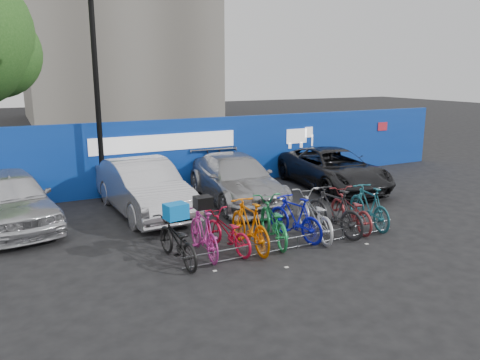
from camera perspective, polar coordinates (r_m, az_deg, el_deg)
ground at (r=11.37m, az=5.35°, el=-7.31°), size 100.00×100.00×0.00m
hoarding at (r=16.30m, az=-5.73°, el=3.31°), size 22.00×0.18×2.40m
lamppost at (r=14.65m, az=-17.02°, el=9.86°), size 0.25×0.50×6.11m
bike_rack at (r=10.84m, az=7.06°, el=-7.47°), size 5.60×0.03×0.30m
car_0 at (r=13.39m, az=-26.24°, el=-2.11°), size 2.57×4.68×1.51m
car_1 at (r=13.52m, az=-11.68°, el=-0.86°), size 1.91×4.69×1.51m
car_2 at (r=14.46m, az=-0.50°, el=0.12°), size 2.44×5.06×1.42m
car_3 at (r=16.47m, az=11.27°, el=1.36°), size 2.75×5.09×1.36m
bike_0 at (r=9.98m, az=-7.71°, el=-7.35°), size 0.79×1.89×0.97m
bike_1 at (r=10.27m, az=-4.46°, el=-6.36°), size 0.61×1.82×1.08m
bike_2 at (r=10.53m, az=-1.54°, el=-6.34°), size 0.88×1.78×0.90m
bike_3 at (r=10.58m, az=1.19°, el=-5.50°), size 0.59×1.94×1.16m
bike_4 at (r=11.07m, az=4.02°, el=-4.99°), size 1.13×2.10×1.05m
bike_5 at (r=11.31m, az=6.73°, el=-4.59°), size 0.86×1.84×1.07m
bike_6 at (r=11.54m, az=8.99°, el=-4.24°), size 1.15×2.19×1.09m
bike_7 at (r=11.81m, az=11.39°, el=-3.72°), size 0.80×2.01×1.18m
bike_8 at (r=12.30m, az=13.30°, el=-3.57°), size 0.91×1.97×1.00m
bike_9 at (r=12.57m, az=15.46°, el=-3.10°), size 0.78×1.89×1.10m
cargo_crate at (r=9.78m, az=-7.83°, el=-3.79°), size 0.50×0.41×0.33m
cargo_topcase at (r=10.07m, az=-4.53°, el=-2.75°), size 0.36×0.32×0.27m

